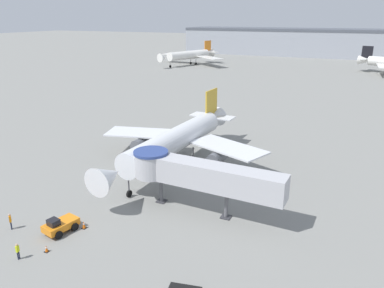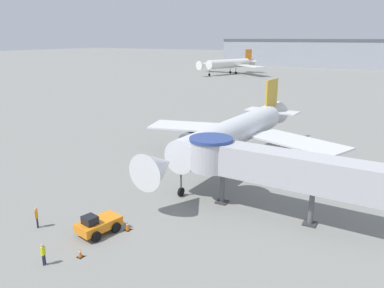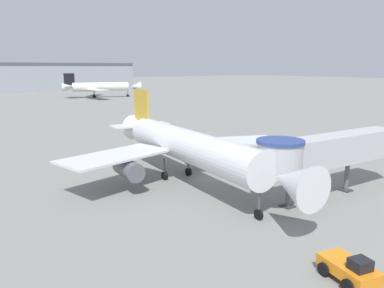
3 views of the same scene
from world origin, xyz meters
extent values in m
plane|color=gray|center=(0.00, 0.00, 0.00)|extent=(800.00, 800.00, 0.00)
cylinder|color=silver|center=(-2.91, -0.80, 4.14)|extent=(4.93, 23.12, 3.44)
cone|color=silver|center=(-3.87, -15.50, 4.14)|extent=(3.68, 4.00, 3.44)
cone|color=silver|center=(-2.08, 11.85, 4.14)|extent=(3.76, 5.37, 3.44)
cube|color=silver|center=(-10.09, 2.08, 3.54)|extent=(12.18, 7.72, 0.22)
cube|color=silver|center=(4.59, 1.12, 3.54)|extent=(12.36, 8.91, 0.22)
cube|color=gold|center=(-2.09, 11.59, 7.23)|extent=(0.51, 4.15, 4.47)
cube|color=silver|center=(-2.06, 12.11, 4.74)|extent=(7.84, 3.40, 0.18)
cylinder|color=#565960|center=(-9.27, 0.76, 2.35)|extent=(2.16, 4.26, 1.89)
cylinder|color=#565960|center=(3.61, -0.08, 2.35)|extent=(2.16, 4.26, 1.89)
cylinder|color=#4C4C51|center=(-3.63, -11.90, 1.44)|extent=(0.18, 0.18, 1.98)
cylinder|color=black|center=(-3.63, -11.90, 0.45)|extent=(0.32, 0.92, 0.90)
cylinder|color=#4C4C51|center=(-4.26, 2.17, 1.44)|extent=(0.22, 0.22, 1.98)
cylinder|color=black|center=(-4.26, 2.17, 0.45)|extent=(0.46, 0.92, 0.90)
cylinder|color=#4C4C51|center=(-1.18, 1.96, 1.44)|extent=(0.22, 0.22, 1.98)
cylinder|color=black|center=(-1.18, 1.96, 0.45)|extent=(0.46, 0.92, 0.90)
cube|color=#B7B7BC|center=(7.32, -11.60, 4.59)|extent=(16.15, 3.28, 2.80)
cylinder|color=#B7B7BC|center=(-0.70, -11.26, 4.59)|extent=(3.90, 3.90, 2.80)
cylinder|color=navy|center=(-0.70, -11.26, 6.14)|extent=(4.10, 4.09, 0.30)
cylinder|color=#56565B|center=(0.59, -11.32, 1.59)|extent=(0.44, 0.44, 3.19)
cube|color=#333338|center=(0.59, -11.32, 0.06)|extent=(1.10, 1.10, 0.12)
cylinder|color=#56565B|center=(8.92, -11.67, 1.59)|extent=(0.44, 0.44, 3.19)
cube|color=#333338|center=(8.92, -11.67, 0.06)|extent=(1.10, 1.10, 0.12)
cube|color=orange|center=(-5.74, -21.40, 0.77)|extent=(2.54, 3.81, 0.71)
cube|color=black|center=(-5.90, -22.17, 1.45)|extent=(1.29, 1.19, 0.64)
cylinder|color=black|center=(-6.86, -22.14, 0.42)|extent=(0.47, 0.88, 0.83)
cylinder|color=black|center=(-5.03, -22.54, 0.42)|extent=(0.47, 0.88, 0.83)
cylinder|color=black|center=(-6.45, -20.26, 0.42)|extent=(0.47, 0.88, 0.83)
cylinder|color=black|center=(-4.62, -20.66, 0.42)|extent=(0.47, 0.88, 0.83)
cube|color=black|center=(-4.00, -19.95, 0.02)|extent=(0.49, 0.49, 0.04)
cone|color=orange|center=(-4.00, -19.95, 0.42)|extent=(0.34, 0.34, 0.76)
cylinder|color=white|center=(-4.00, -19.95, 0.51)|extent=(0.19, 0.19, 0.09)
cube|color=black|center=(-4.51, -24.73, 0.02)|extent=(0.43, 0.43, 0.04)
cone|color=orange|center=(-4.51, -24.73, 0.37)|extent=(0.29, 0.29, 0.67)
cylinder|color=white|center=(-4.51, -24.73, 0.45)|extent=(0.16, 0.16, 0.08)
cylinder|color=#1E2338|center=(-6.02, -26.56, 0.39)|extent=(0.11, 0.11, 0.79)
cylinder|color=#1E2338|center=(-6.00, -26.72, 0.39)|extent=(0.11, 0.11, 0.79)
cube|color=#D1E019|center=(-6.01, -26.64, 1.10)|extent=(0.21, 0.33, 0.62)
sphere|color=tan|center=(-6.01, -26.64, 1.52)|extent=(0.21, 0.21, 0.21)
cylinder|color=#1E2338|center=(-10.91, -23.16, 0.44)|extent=(0.13, 0.13, 0.88)
cylinder|color=#1E2338|center=(-10.78, -23.28, 0.44)|extent=(0.13, 0.13, 0.88)
cube|color=orange|center=(-10.85, -23.22, 1.23)|extent=(0.39, 0.38, 0.70)
sphere|color=tan|center=(-10.85, -23.22, 1.69)|extent=(0.24, 0.24, 0.24)
cylinder|color=white|center=(-50.99, 108.41, 4.49)|extent=(11.41, 23.00, 3.67)
cone|color=white|center=(-56.18, 94.27, 4.49)|extent=(4.83, 5.05, 3.67)
cone|color=white|center=(-46.57, 120.48, 4.49)|extent=(5.34, 6.43, 3.67)
cube|color=white|center=(-58.98, 114.66, 3.85)|extent=(15.82, 5.81, 0.22)
cube|color=white|center=(-40.86, 108.02, 3.85)|extent=(15.53, 13.77, 0.22)
cube|color=orange|center=(-46.66, 120.23, 7.79)|extent=(1.69, 4.07, 4.77)
cube|color=white|center=(-46.47, 120.74, 5.13)|extent=(11.00, 6.45, 0.18)
cylinder|color=#4C4C51|center=(-54.89, 97.80, 1.60)|extent=(0.18, 0.18, 2.11)
cylinder|color=black|center=(-54.89, 97.80, 0.55)|extent=(0.62, 1.12, 1.10)
cylinder|color=#4C4C51|center=(-51.55, 111.70, 1.60)|extent=(0.22, 0.22, 2.11)
cylinder|color=black|center=(-51.55, 111.70, 0.55)|extent=(0.75, 1.17, 1.10)
cylinder|color=#4C4C51|center=(-48.45, 110.56, 1.60)|extent=(0.22, 0.22, 2.11)
cylinder|color=black|center=(-48.45, 110.56, 0.55)|extent=(0.75, 1.17, 1.10)
cube|color=#999EA8|center=(-3.66, 175.00, 6.63)|extent=(147.56, 26.61, 13.25)
cube|color=#4C515B|center=(-3.66, 175.00, 13.85)|extent=(147.56, 27.15, 1.20)
camera|label=1|loc=(20.57, -46.67, 21.31)|focal=35.00mm
camera|label=2|loc=(14.02, -41.60, 15.29)|focal=35.00mm
camera|label=3|loc=(-24.70, -32.54, 12.36)|focal=35.00mm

